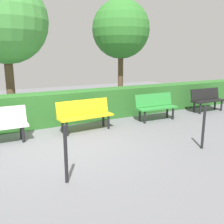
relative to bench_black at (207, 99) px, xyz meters
The scene contains 9 objects.
ground_plane 6.03m from the bench_black, ahead, with size 21.77×21.77×0.00m, color slate.
bench_black is the anchor object (origin of this frame).
bench_green 2.52m from the bench_black, ahead, with size 1.43×0.53×0.86m.
bench_yellow 5.00m from the bench_black, ahead, with size 1.59×0.53×0.86m.
hedge_row 4.97m from the bench_black, 12.07° to the right, with size 17.77×0.76×0.98m, color #2D6B28.
tree_near 4.25m from the bench_black, 45.76° to the right, with size 2.27×2.27×4.21m.
tree_mid 7.46m from the bench_black, 18.83° to the right, with size 2.64×2.64×4.44m.
railing_post_mid 4.17m from the bench_black, 39.54° to the left, with size 0.06×0.06×1.00m, color black.
railing_post_far 6.96m from the bench_black, 22.42° to the left, with size 0.06×0.06×1.00m, color black.
Camera 1 is at (1.67, 5.49, 2.09)m, focal length 39.88 mm.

